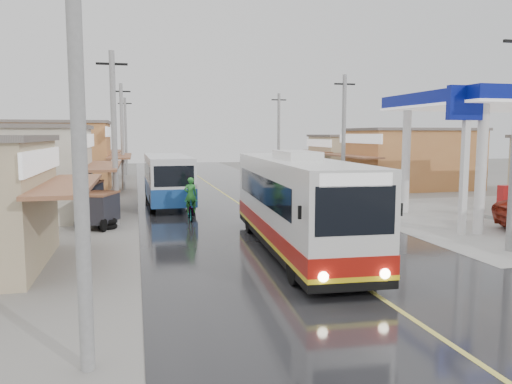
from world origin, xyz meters
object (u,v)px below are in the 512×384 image
Objects in this scene: coach_bus at (295,203)px; second_bus at (167,179)px; cyclist at (190,206)px; tricycle_far at (84,197)px; tyre_stack at (108,224)px; tricycle_near at (99,208)px.

coach_bus is 1.31× the size of second_bus.
cyclist is 5.55m from tricycle_far.
tyre_stack is (1.30, -3.34, -0.83)m from tricycle_far.
tyre_stack is at bearing -114.67° from second_bus.
second_bus is 4.15× the size of cyclist.
second_bus reaches higher than cyclist.
second_bus is at bearing 66.32° from tyre_stack.
tricycle_far is (-4.43, -3.80, -0.53)m from second_bus.
cyclist is at bearing 115.28° from coach_bus.
tricycle_near is 2.83× the size of tyre_stack.
coach_bus is at bearing -41.53° from tyre_stack.
tyre_stack is (0.38, -0.25, -0.70)m from tricycle_near.
tricycle_far is 3.09× the size of tyre_stack.
coach_bus is 13.74m from second_bus.
tricycle_far is at bearing 111.30° from tyre_stack.
coach_bus reaches higher than tricycle_near.
coach_bus reaches higher than tricycle_far.
coach_bus is at bearing -21.15° from tricycle_near.
coach_bus is 13.57× the size of tyre_stack.
second_bus is 3.35× the size of tricycle_far.
second_bus is 7.75m from tricycle_near.
coach_bus is at bearing -67.31° from cyclist.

